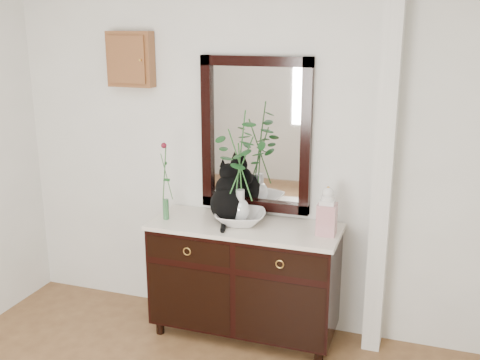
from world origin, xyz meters
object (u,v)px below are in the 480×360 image
at_px(ginger_jar, 327,210).
at_px(sideboard, 245,274).
at_px(cat, 228,193).
at_px(lotus_bowl, 240,218).

bearing_deg(ginger_jar, sideboard, -179.68).
height_order(sideboard, cat, cat).
bearing_deg(ginger_jar, lotus_bowl, 178.90).
height_order(cat, lotus_bowl, cat).
bearing_deg(sideboard, cat, 158.42).
relative_size(sideboard, lotus_bowl, 3.77).
xyz_separation_m(sideboard, cat, (-0.14, 0.06, 0.58)).
distance_m(cat, ginger_jar, 0.72).
relative_size(cat, ginger_jar, 1.22).
height_order(cat, ginger_jar, cat).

